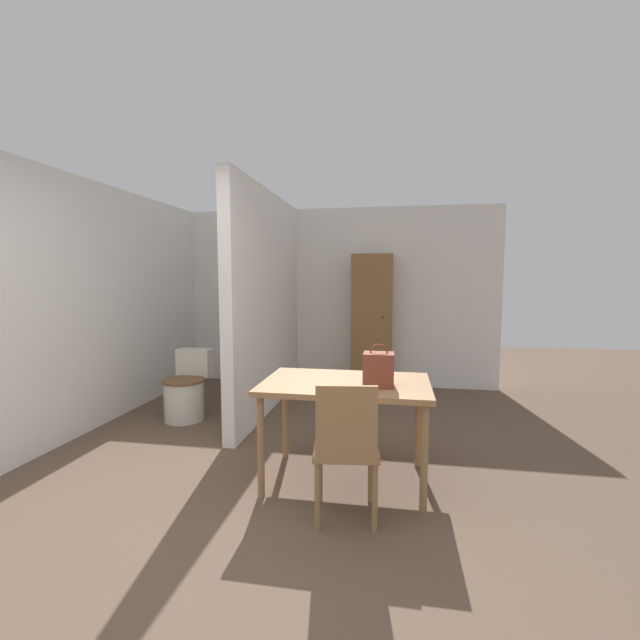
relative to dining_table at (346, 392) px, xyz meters
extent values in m
plane|color=brown|center=(-0.69, -1.04, -0.68)|extent=(16.00, 16.00, 0.00)
cube|color=white|center=(-0.69, 3.00, 0.57)|extent=(4.90, 0.12, 2.50)
cube|color=white|center=(-2.70, 0.95, 0.57)|extent=(0.12, 4.99, 2.50)
cube|color=white|center=(-1.10, 1.68, 0.57)|extent=(0.12, 2.51, 2.50)
cube|color=#997047|center=(0.00, 0.00, 0.06)|extent=(1.22, 0.80, 0.04)
cylinder|color=#997047|center=(-0.55, -0.34, -0.32)|extent=(0.05, 0.05, 0.72)
cylinder|color=#997047|center=(0.55, -0.34, -0.32)|extent=(0.05, 0.05, 0.72)
cylinder|color=#997047|center=(-0.55, 0.34, -0.32)|extent=(0.05, 0.05, 0.72)
cylinder|color=#997047|center=(0.55, 0.34, -0.32)|extent=(0.05, 0.05, 0.72)
cube|color=#997047|center=(0.05, -0.46, -0.24)|extent=(0.45, 0.45, 0.04)
cube|color=#997047|center=(0.08, -0.65, -0.01)|extent=(0.37, 0.08, 0.44)
cylinder|color=#997047|center=(-0.14, -0.31, -0.47)|extent=(0.04, 0.04, 0.42)
cylinder|color=#997047|center=(0.20, -0.27, -0.47)|extent=(0.04, 0.04, 0.42)
cylinder|color=#997047|center=(-0.10, -0.65, -0.47)|extent=(0.04, 0.04, 0.42)
cylinder|color=#997047|center=(0.25, -0.61, -0.47)|extent=(0.04, 0.04, 0.42)
cylinder|color=silver|center=(-1.87, 1.09, -0.47)|extent=(0.42, 0.42, 0.42)
cylinder|color=brown|center=(-1.87, 1.09, -0.25)|extent=(0.44, 0.44, 0.02)
cube|color=silver|center=(-1.87, 1.36, -0.11)|extent=(0.38, 0.18, 0.31)
cube|color=brown|center=(0.24, -0.10, 0.20)|extent=(0.21, 0.17, 0.24)
torus|color=brown|center=(0.24, -0.10, 0.32)|extent=(0.13, 0.01, 0.13)
cube|color=brown|center=(0.05, 2.72, 0.24)|extent=(0.54, 0.40, 1.84)
sphere|color=black|center=(0.19, 2.51, 0.33)|extent=(0.02, 0.02, 0.02)
camera|label=1|loc=(0.35, -3.08, 0.84)|focal=24.00mm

